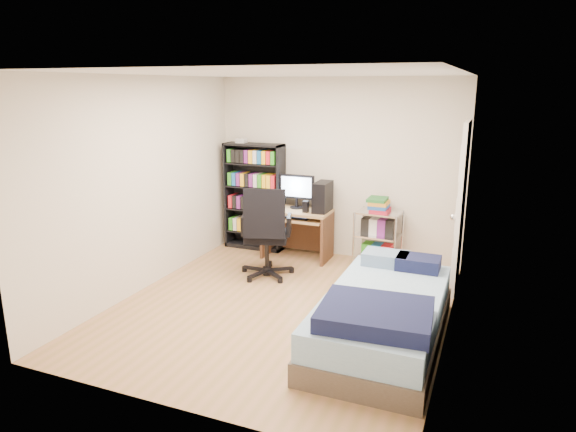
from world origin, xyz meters
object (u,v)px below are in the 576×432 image
at_px(media_shelf, 254,195).
at_px(office_chair, 266,248).
at_px(bed, 383,316).
at_px(computer_desk, 305,214).

xyz_separation_m(media_shelf, office_chair, (0.66, -1.04, -0.43)).
height_order(office_chair, bed, office_chair).
bearing_deg(bed, media_shelf, 137.39).
xyz_separation_m(office_chair, bed, (1.74, -1.17, -0.11)).
distance_m(computer_desk, bed, 2.62).
xyz_separation_m(computer_desk, office_chair, (-0.18, -0.89, -0.26)).
bearing_deg(computer_desk, media_shelf, 170.31).
height_order(media_shelf, office_chair, media_shelf).
relative_size(media_shelf, office_chair, 1.39).
bearing_deg(bed, computer_desk, 126.99).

